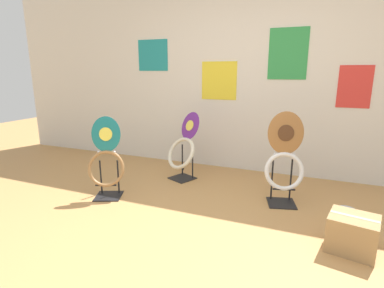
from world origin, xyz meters
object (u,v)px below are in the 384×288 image
toilet_seat_display_purple_note (183,150)px  paint_can (345,216)px  toilet_seat_display_teal_sax (106,162)px  toilet_seat_display_woodgrain (284,161)px  storage_box (352,233)px

toilet_seat_display_purple_note → paint_can: 1.96m
toilet_seat_display_teal_sax → toilet_seat_display_woodgrain: toilet_seat_display_woodgrain is taller
paint_can → toilet_seat_display_woodgrain: bearing=157.8°
toilet_seat_display_purple_note → paint_can: (1.86, -0.55, -0.30)m
toilet_seat_display_teal_sax → storage_box: size_ratio=2.23×
toilet_seat_display_woodgrain → paint_can: 0.74m
toilet_seat_display_woodgrain → storage_box: (0.60, -0.67, -0.32)m
toilet_seat_display_purple_note → storage_box: bearing=-27.6°
toilet_seat_display_woodgrain → paint_can: (0.59, -0.24, -0.38)m
toilet_seat_display_teal_sax → toilet_seat_display_woodgrain: size_ratio=0.92×
toilet_seat_display_teal_sax → storage_box: toilet_seat_display_teal_sax is taller
toilet_seat_display_teal_sax → paint_can: toilet_seat_display_teal_sax is taller
storage_box → toilet_seat_display_purple_note: bearing=152.4°
toilet_seat_display_woodgrain → paint_can: bearing=-22.2°
toilet_seat_display_teal_sax → toilet_seat_display_purple_note: toilet_seat_display_teal_sax is taller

